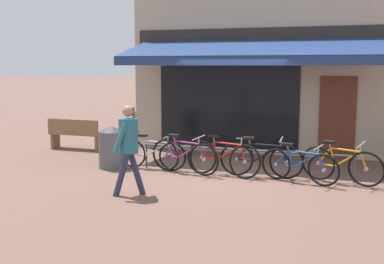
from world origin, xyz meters
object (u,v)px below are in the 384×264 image
at_px(bicycle_black, 261,159).
at_px(park_bench, 75,133).
at_px(bicycle_red, 223,158).
at_px(pedestrian_adult, 128,140).
at_px(bicycle_purple, 184,156).
at_px(bicycle_blue, 299,166).
at_px(bicycle_silver, 152,154).
at_px(bicycle_orange, 341,165).
at_px(litter_bin, 112,147).

bearing_deg(bicycle_black, park_bench, 161.91).
bearing_deg(bicycle_red, pedestrian_adult, -109.95).
distance_m(bicycle_purple, bicycle_blue, 2.49).
relative_size(bicycle_silver, pedestrian_adult, 0.98).
bearing_deg(park_bench, pedestrian_adult, -46.71).
distance_m(bicycle_purple, bicycle_orange, 3.31).
bearing_deg(bicycle_blue, park_bench, 179.89).
xyz_separation_m(bicycle_orange, park_bench, (-7.23, 1.75, 0.08)).
bearing_deg(park_bench, bicycle_red, -20.19).
relative_size(bicycle_blue, bicycle_orange, 0.98).
xyz_separation_m(bicycle_black, bicycle_orange, (1.63, -0.03, -0.00)).
bearing_deg(pedestrian_adult, bicycle_purple, 68.16).
xyz_separation_m(bicycle_black, park_bench, (-5.60, 1.71, 0.07)).
bearing_deg(bicycle_orange, park_bench, -175.27).
height_order(bicycle_blue, pedestrian_adult, pedestrian_adult).
height_order(litter_bin, park_bench, litter_bin).
relative_size(bicycle_silver, bicycle_purple, 0.97).
relative_size(bicycle_red, bicycle_blue, 1.07).
distance_m(bicycle_silver, bicycle_blue, 3.34).
bearing_deg(bicycle_purple, bicycle_red, 16.49).
xyz_separation_m(bicycle_blue, park_bench, (-6.42, 1.95, 0.11)).
bearing_deg(bicycle_purple, bicycle_blue, 11.66).
bearing_deg(bicycle_purple, litter_bin, -167.00).
height_order(bicycle_purple, bicycle_black, bicycle_black).
bearing_deg(bicycle_silver, bicycle_black, 0.36).
bearing_deg(bicycle_blue, bicycle_silver, -167.43).
height_order(bicycle_silver, bicycle_black, bicycle_black).
xyz_separation_m(bicycle_purple, bicycle_orange, (3.30, 0.13, 0.00)).
height_order(pedestrian_adult, park_bench, pedestrian_adult).
xyz_separation_m(litter_bin, park_bench, (-2.15, 1.86, -0.03)).
relative_size(bicycle_purple, park_bench, 1.06).
xyz_separation_m(bicycle_silver, park_bench, (-3.09, 1.70, 0.11)).
xyz_separation_m(bicycle_red, pedestrian_adult, (-1.22, -2.05, 0.63)).
relative_size(bicycle_purple, pedestrian_adult, 1.02).
distance_m(bicycle_black, litter_bin, 3.46).
bearing_deg(bicycle_orange, bicycle_black, -162.87).
xyz_separation_m(bicycle_silver, pedestrian_adult, (0.48, -2.18, 0.66)).
xyz_separation_m(bicycle_purple, bicycle_red, (0.87, 0.05, 0.00)).
relative_size(bicycle_black, bicycle_orange, 1.07).
xyz_separation_m(bicycle_purple, bicycle_blue, (2.49, -0.08, -0.03)).
height_order(bicycle_silver, park_bench, park_bench).
xyz_separation_m(bicycle_silver, bicycle_purple, (0.84, -0.17, 0.03)).
xyz_separation_m(bicycle_silver, bicycle_red, (1.70, -0.12, 0.03)).
height_order(bicycle_orange, pedestrian_adult, pedestrian_adult).
bearing_deg(bicycle_red, bicycle_blue, 6.46).
bearing_deg(bicycle_orange, bicycle_purple, -159.49).
relative_size(bicycle_purple, bicycle_orange, 1.02).
distance_m(bicycle_red, pedestrian_adult, 2.47).
distance_m(bicycle_silver, bicycle_red, 1.71).
relative_size(bicycle_red, park_bench, 1.09).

